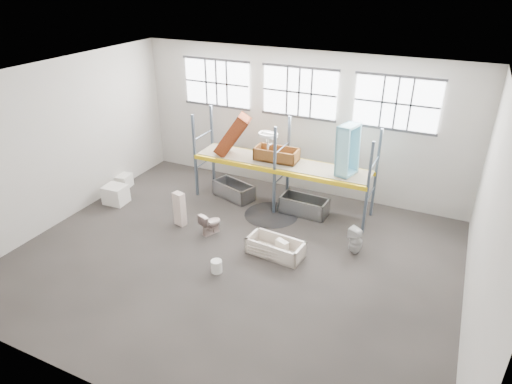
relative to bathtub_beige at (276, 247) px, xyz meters
The scene contains 34 objects.
floor 1.24m from the bathtub_beige, 146.91° to the right, with size 12.00×10.00×0.10m, color #4B4441.
ceiling 4.96m from the bathtub_beige, 146.91° to the right, with size 12.00×10.00×0.10m, color silver.
wall_back 5.04m from the bathtub_beige, 102.97° to the left, with size 12.00×0.10×5.00m, color #BCB7AD.
wall_front 6.22m from the bathtub_beige, 100.05° to the right, with size 12.00×0.10×5.00m, color #BBB7AE.
wall_left 7.44m from the bathtub_beige, behind, with size 0.10×10.00×5.00m, color #BAB5AC.
wall_right 5.56m from the bathtub_beige, ahead, with size 0.10×10.00×5.00m, color #B6B2A9.
window_left 6.88m from the bathtub_beige, 134.53° to the left, with size 2.60×0.04×1.60m, color white.
window_mid 5.54m from the bathtub_beige, 103.29° to the left, with size 2.60×0.04×1.60m, color white.
window_right 5.87m from the bathtub_beige, 62.92° to the left, with size 2.60×0.04×1.60m, color white.
rack_upright_la 4.77m from the bathtub_beige, 150.81° to the left, with size 0.08×0.08×3.00m, color slate.
rack_upright_lb 5.43m from the bathtub_beige, 139.38° to the left, with size 0.08×0.08×3.00m, color slate.
rack_upright_ma 2.76m from the bathtub_beige, 114.29° to the left, with size 0.08×0.08×3.00m, color slate.
rack_upright_mb 3.80m from the bathtub_beige, 106.38° to the left, with size 0.08×0.08×3.00m, color slate.
rack_upright_ra 3.25m from the bathtub_beige, 48.41° to the left, with size 0.08×0.08×3.00m, color slate.
rack_upright_rb 4.17m from the bathtub_beige, 59.98° to the left, with size 0.08×0.08×3.00m, color slate.
rack_beam_front 2.76m from the bathtub_beige, 114.29° to the left, with size 6.00×0.10×0.14m, color yellow.
rack_beam_back 3.80m from the bathtub_beige, 106.38° to the left, with size 6.00×0.10×0.14m, color yellow.
shelf_deck 3.30m from the bathtub_beige, 109.60° to the left, with size 5.90×1.10×0.03m, color gray.
wet_patch 2.29m from the bathtub_beige, 116.36° to the left, with size 1.80×1.80×0.00m, color black.
bathtub_beige is the anchor object (origin of this frame).
cistern_spare 0.19m from the bathtub_beige, 20.05° to the left, with size 0.37×0.18×0.36m, color beige.
sink_in_tub 0.41m from the bathtub_beige, 164.24° to the right, with size 0.48×0.48×0.16m, color beige.
toilet_beige 2.27m from the bathtub_beige, behind, with size 0.39×0.69×0.70m, color #C8ACA5.
cistern_tall 3.43m from the bathtub_beige, behind, with size 0.36×0.23×1.11m, color beige.
toilet_white 2.29m from the bathtub_beige, 26.60° to the left, with size 0.37×0.38×0.83m, color silver.
steel_tub_left 3.80m from the bathtub_beige, 136.05° to the left, with size 1.49×0.70×0.55m, color #AFB1B6, non-canonical shape.
steel_tub_right 2.61m from the bathtub_beige, 91.60° to the left, with size 1.55×0.72×0.57m, color #9FA3A7, non-canonical shape.
rust_tub_flat 3.53m from the bathtub_beige, 112.91° to the left, with size 1.45×0.68×0.41m, color brown, non-canonical shape.
rust_tub_tilted 4.45m from the bathtub_beige, 135.22° to the left, with size 1.53×0.72×0.43m, color #97481D, non-canonical shape.
sink_on_shelf 3.50m from the bathtub_beige, 118.45° to the left, with size 0.65×0.50×0.58m, color white.
blue_tub_upright 3.73m from the bathtub_beige, 67.82° to the left, with size 1.59×0.75×0.45m, color #96E4F8, non-canonical shape.
bucket 1.82m from the bathtub_beige, 127.81° to the right, with size 0.30×0.30×0.35m, color white.
carton_near 6.28m from the bathtub_beige, behind, with size 0.75×0.64×0.64m, color white.
carton_far 7.08m from the bathtub_beige, 166.79° to the left, with size 0.59×0.59×0.49m, color white.
Camera 1 is at (5.02, -9.18, 7.38)m, focal length 31.24 mm.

